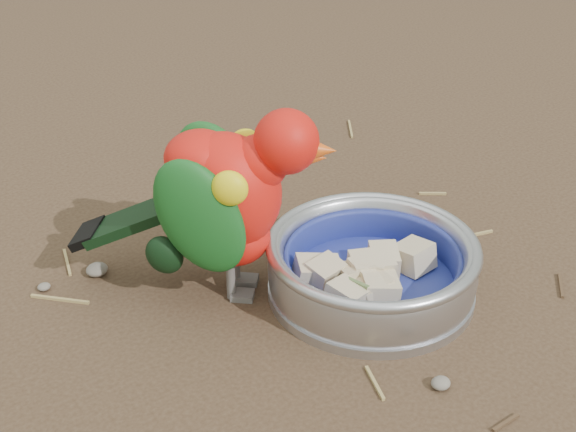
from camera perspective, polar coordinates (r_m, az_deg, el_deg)
ground at (r=0.74m, az=1.76°, el=-10.41°), size 60.00×60.00×0.00m
food_bowl at (r=0.82m, az=5.90°, el=-5.01°), size 0.21×0.21×0.02m
bowl_wall at (r=0.81m, az=6.01°, el=-3.27°), size 0.21×0.21×0.04m
fruit_wedges at (r=0.81m, az=5.99°, el=-3.68°), size 0.13×0.13×0.03m
lory_parrot at (r=0.78m, az=-4.43°, el=0.59°), size 0.25×0.25×0.19m
ground_debris at (r=0.80m, az=0.16°, el=-6.21°), size 0.90×0.80×0.01m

